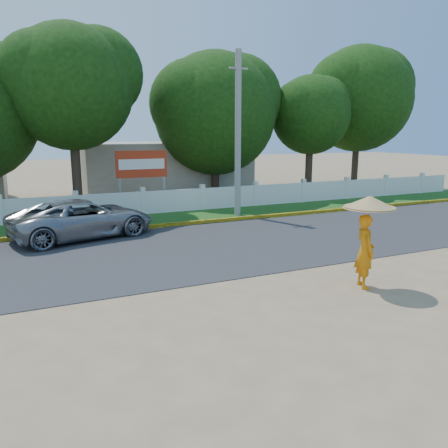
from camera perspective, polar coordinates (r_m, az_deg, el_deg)
name	(u,v)px	position (r m, az deg, el deg)	size (l,w,h in m)	color
ground	(258,291)	(10.78, 4.45, -8.78)	(120.00, 120.00, 0.00)	#9E8460
road	(193,248)	(14.69, -4.04, -3.11)	(60.00, 7.00, 0.02)	#38383A
grass_verge	(152,220)	(19.58, -9.43, 0.55)	(60.00, 3.50, 0.03)	#2D601E
curb	(163,226)	(17.96, -8.01, -0.21)	(40.00, 0.18, 0.16)	yellow
fence	(143,203)	(20.87, -10.52, 2.69)	(40.00, 0.10, 1.10)	silver
building_near	(163,168)	(28.05, -8.03, 7.23)	(10.00, 6.00, 3.20)	#B7AD99
utility_pole	(238,135)	(20.09, 1.84, 11.51)	(0.28, 0.28, 7.36)	gray
vehicle	(83,218)	(16.80, -17.91, 0.70)	(2.37, 5.14, 1.43)	gray
monk_with_parasol	(367,228)	(11.22, 18.19, -0.54)	(1.27, 1.27, 2.30)	orange
billboard	(142,167)	(21.81, -10.69, 7.29)	(2.50, 0.13, 2.95)	gray
tree_row	(185,106)	(24.57, -5.17, 15.08)	(35.29, 8.37, 9.50)	#473828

